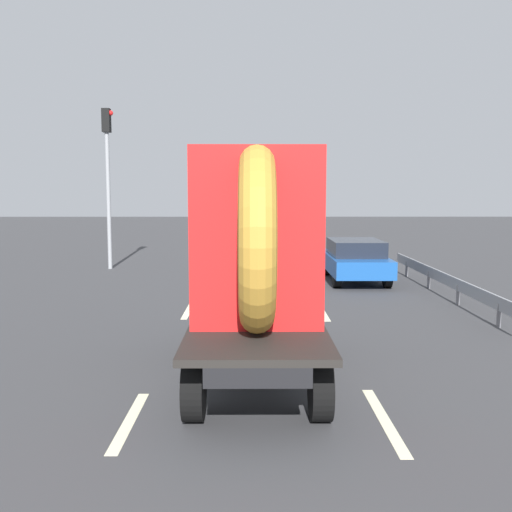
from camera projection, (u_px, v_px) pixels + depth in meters
ground_plane at (259, 364)px, 10.56m from camera, size 120.00×120.00×0.00m
flatbed_truck at (256, 273)px, 9.99m from camera, size 2.02×5.29×3.71m
distant_sedan at (355, 259)px, 20.19m from camera, size 1.87×4.36×1.42m
traffic_light at (108, 166)px, 23.03m from camera, size 0.42×0.36×6.23m
guardrail at (443, 279)px, 17.31m from camera, size 0.10×10.69×0.71m
lane_dash_left_near at (129, 421)px, 7.96m from camera, size 0.16×2.12×0.01m
lane_dash_left_far at (188, 311)px, 15.24m from camera, size 0.16×2.06×0.01m
lane_dash_right_near at (384, 419)px, 8.00m from camera, size 0.16×2.39×0.01m
lane_dash_right_far at (321, 310)px, 15.38m from camera, size 0.16×2.79×0.01m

